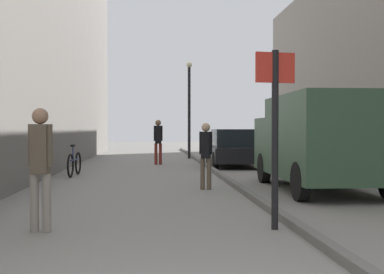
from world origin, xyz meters
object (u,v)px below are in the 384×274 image
Objects in this scene: parked_car at (233,148)px; pedestrian_far_crossing at (206,151)px; pedestrian_main_foreground at (40,161)px; lamp_post at (189,103)px; bicycle_leaning at (74,164)px; street_sign_post at (275,123)px; delivery_van at (319,140)px; pedestrian_mid_block at (158,139)px.

pedestrian_far_crossing is at bearing -102.76° from parked_car.
lamp_post reaches higher than pedestrian_main_foreground.
pedestrian_far_crossing is at bearing 65.13° from pedestrian_main_foreground.
lamp_post is at bearing 106.57° from parked_car.
lamp_post reaches higher than bicycle_leaning.
pedestrian_far_crossing is 4.75m from street_sign_post.
street_sign_post reaches higher than parked_car.
street_sign_post is at bearing -66.76° from pedestrian_far_crossing.
pedestrian_mid_block is at bearing 113.82° from delivery_van.
lamp_post reaches higher than pedestrian_mid_block.
pedestrian_far_crossing is at bearing -89.77° from pedestrian_mid_block.
street_sign_post reaches higher than pedestrian_mid_block.
delivery_van reaches higher than parked_car.
street_sign_post reaches higher than pedestrian_main_foreground.
pedestrian_mid_block is at bearing 160.81° from parked_car.
lamp_post is (-2.12, 12.67, 1.51)m from delivery_van.
delivery_van is at bearing -125.24° from street_sign_post.
pedestrian_main_foreground is 12.79m from parked_car.
pedestrian_mid_block reaches higher than bicycle_leaning.
pedestrian_main_foreground is at bearing -141.72° from delivery_van.
parked_car is at bearing 92.85° from pedestrian_far_crossing.
delivery_van is 4.84m from street_sign_post.
lamp_post is at bearing 67.56° from bicycle_leaning.
pedestrian_main_foreground is 0.41× the size of parked_car.
pedestrian_mid_block is 8.46m from pedestrian_far_crossing.
bicycle_leaning is at bearing -72.04° from street_sign_post.
pedestrian_main_foreground reaches higher than parked_car.
pedestrian_far_crossing is 0.38× the size of parked_car.
lamp_post is at bearing 61.20° from pedestrian_mid_block.
lamp_post reaches higher than pedestrian_far_crossing.
delivery_van reaches higher than pedestrian_mid_block.
street_sign_post is (0.49, -4.69, 0.62)m from pedestrian_far_crossing.
pedestrian_far_crossing is at bearing -92.53° from lamp_post.
pedestrian_main_foreground is at bearing -101.42° from lamp_post.
pedestrian_mid_block is 1.04× the size of bicycle_leaning.
pedestrian_far_crossing is 0.62× the size of street_sign_post.
pedestrian_far_crossing is 0.32× the size of delivery_van.
pedestrian_far_crossing is (2.87, 4.59, -0.09)m from pedestrian_main_foreground.
parked_car reaches higher than bicycle_leaning.
delivery_van is at bearing -73.92° from pedestrian_mid_block.
bicycle_leaning is (-0.83, 8.32, -0.63)m from pedestrian_main_foreground.
bicycle_leaning is (-3.69, 3.73, -0.55)m from pedestrian_far_crossing.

